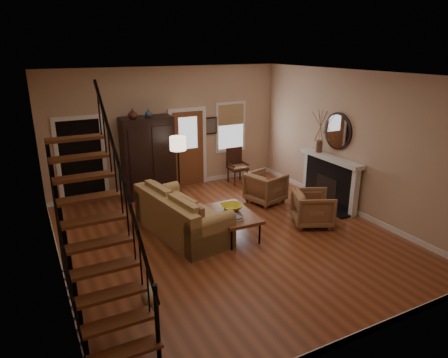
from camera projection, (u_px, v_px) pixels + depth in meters
name	position (u px, v px, depth m)	size (l,w,h in m)	color
room	(177.00, 151.00, 9.15)	(7.00, 7.33, 3.30)	brown
staircase	(95.00, 213.00, 5.51)	(0.94, 2.80, 3.20)	brown
fireplace	(331.00, 176.00, 9.86)	(0.33, 1.95, 2.30)	black
armoire	(148.00, 157.00, 10.34)	(1.30, 0.60, 2.10)	black
vase_a	(133.00, 114.00, 9.73)	(0.24, 0.24, 0.25)	#4C2619
vase_b	(149.00, 113.00, 9.91)	(0.20, 0.20, 0.21)	#334C60
sofa	(182.00, 214.00, 8.35)	(1.03, 2.39, 0.89)	tan
coffee_table	(233.00, 224.00, 8.35)	(0.78, 1.34, 0.51)	brown
bowl	(232.00, 207.00, 8.40)	(0.46, 0.46, 0.11)	gold
books	(235.00, 217.00, 7.95)	(0.25, 0.33, 0.06)	beige
armchair_left	(313.00, 208.00, 8.81)	(0.81, 0.84, 0.76)	brown
armchair_right	(266.00, 188.00, 10.09)	(0.83, 0.85, 0.78)	brown
floor_lamp	(179.00, 171.00, 9.83)	(0.40, 0.40, 1.72)	black
side_chair	(238.00, 166.00, 11.45)	(0.54, 0.54, 1.02)	#391C12
dog	(149.00, 296.00, 6.11)	(0.25, 0.42, 0.30)	tan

